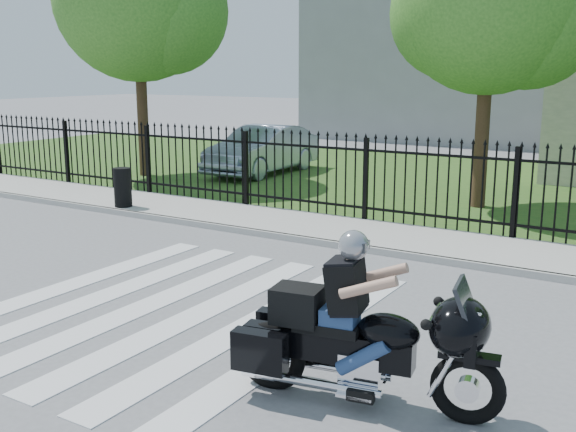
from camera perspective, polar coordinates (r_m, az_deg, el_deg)
The scene contains 10 objects.
ground at distance 9.25m, azimuth -9.69°, elevation -7.82°, with size 120.00×120.00×0.00m, color slate.
crosswalk at distance 9.25m, azimuth -9.69°, elevation -7.79°, with size 5.00×5.50×0.01m, color silver, non-canonical shape.
sidewalk at distance 13.23m, azimuth 4.66°, elevation -1.27°, with size 40.00×2.00×0.12m, color #ADAAA3.
curb at distance 12.37m, azimuth 2.55°, elevation -2.20°, with size 40.00×0.12×0.12m, color #ADAAA3.
grass_strip at distance 19.63m, azimuth 13.98°, elevation 2.70°, with size 40.00×12.00×0.02m, color #28531C.
iron_fence at distance 13.95m, azimuth 6.58°, elevation 2.92°, with size 26.00×0.04×1.80m.
building_tall at distance 33.78m, azimuth 17.07°, elevation 16.60°, with size 15.00×10.00×12.00m, color gray.
motorcycle_rider at distance 6.51m, azimuth 5.86°, elevation -9.78°, with size 2.62×1.13×1.74m.
parked_car at distance 20.75m, azimuth -2.17°, elevation 5.63°, with size 1.54×4.43×1.46m, color #8F9CB4.
litter_bin at distance 15.62m, azimuth -13.82°, elevation 2.37°, with size 0.39×0.39×0.88m, color black.
Camera 1 is at (5.79, -6.49, 3.15)m, focal length 42.00 mm.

